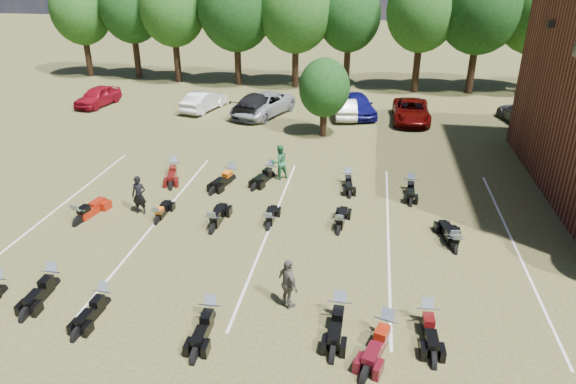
% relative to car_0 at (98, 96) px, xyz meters
% --- Properties ---
extents(ground, '(160.00, 160.00, 0.00)m').
position_rel_car_0_xyz_m(ground, '(19.79, -19.82, -0.73)').
color(ground, brown).
rests_on(ground, ground).
extents(car_0, '(2.35, 4.51, 1.47)m').
position_rel_car_0_xyz_m(car_0, '(0.00, 0.00, 0.00)').
color(car_0, maroon).
rests_on(car_0, ground).
extents(car_1, '(2.57, 4.64, 1.45)m').
position_rel_car_0_xyz_m(car_1, '(8.45, 0.04, -0.01)').
color(car_1, '#BDBCC1').
rests_on(car_1, ground).
extents(car_2, '(4.51, 6.25, 1.58)m').
position_rel_car_0_xyz_m(car_2, '(13.03, -0.56, 0.06)').
color(car_2, '#979B9F').
rests_on(car_2, ground).
extents(car_3, '(3.37, 5.84, 1.59)m').
position_rel_car_0_xyz_m(car_3, '(12.71, -0.39, 0.06)').
color(car_3, black).
rests_on(car_3, ground).
extents(car_4, '(3.32, 5.08, 1.61)m').
position_rel_car_0_xyz_m(car_4, '(19.77, 0.52, 0.07)').
color(car_4, '#0C0C58').
rests_on(car_4, ground).
extents(car_5, '(1.99, 4.35, 1.38)m').
position_rel_car_0_xyz_m(car_5, '(18.93, -0.06, -0.04)').
color(car_5, '#ADAEA9').
rests_on(car_5, ground).
extents(car_6, '(2.45, 5.31, 1.47)m').
position_rel_car_0_xyz_m(car_6, '(23.52, -0.28, 0.00)').
color(car_6, '#500604').
rests_on(car_6, ground).
extents(car_7, '(3.08, 5.22, 1.42)m').
position_rel_car_0_xyz_m(car_7, '(31.08, 0.35, -0.02)').
color(car_7, '#3B3C40').
rests_on(car_7, ground).
extents(person_black, '(0.67, 0.45, 1.79)m').
position_rel_car_0_xyz_m(person_black, '(10.81, -16.59, 0.16)').
color(person_black, black).
rests_on(person_black, ground).
extents(person_green, '(1.13, 1.11, 1.84)m').
position_rel_car_0_xyz_m(person_green, '(16.27, -11.66, 0.19)').
color(person_green, '#296F42').
rests_on(person_green, ground).
extents(person_grey, '(1.01, 1.06, 1.77)m').
position_rel_car_0_xyz_m(person_grey, '(18.44, -22.16, 0.15)').
color(person_grey, '#57524B').
rests_on(person_grey, ground).
extents(motorcycle_0, '(0.84, 2.37, 1.31)m').
position_rel_car_0_xyz_m(motorcycle_0, '(10.13, -22.43, -0.73)').
color(motorcycle_0, black).
rests_on(motorcycle_0, ground).
extents(motorcycle_1, '(0.98, 2.50, 1.36)m').
position_rel_car_0_xyz_m(motorcycle_1, '(8.58, -23.15, -0.73)').
color(motorcycle_1, black).
rests_on(motorcycle_1, ground).
extents(motorcycle_2, '(0.82, 2.20, 1.21)m').
position_rel_car_0_xyz_m(motorcycle_2, '(12.41, -23.15, -0.73)').
color(motorcycle_2, black).
rests_on(motorcycle_2, ground).
extents(motorcycle_3, '(0.79, 2.34, 1.30)m').
position_rel_car_0_xyz_m(motorcycle_3, '(16.14, -23.33, -0.73)').
color(motorcycle_3, black).
rests_on(motorcycle_3, ground).
extents(motorcycle_4, '(0.85, 2.47, 1.36)m').
position_rel_car_0_xyz_m(motorcycle_4, '(20.15, -22.55, -0.73)').
color(motorcycle_4, black).
rests_on(motorcycle_4, ground).
extents(motorcycle_5, '(0.85, 2.36, 1.30)m').
position_rel_car_0_xyz_m(motorcycle_5, '(22.88, -22.39, -0.73)').
color(motorcycle_5, black).
rests_on(motorcycle_5, ground).
extents(motorcycle_6, '(1.53, 2.64, 1.40)m').
position_rel_car_0_xyz_m(motorcycle_6, '(21.60, -23.24, -0.73)').
color(motorcycle_6, '#490A14').
rests_on(motorcycle_6, ground).
extents(motorcycle_7, '(1.23, 2.58, 1.38)m').
position_rel_car_0_xyz_m(motorcycle_7, '(8.55, -17.96, -0.73)').
color(motorcycle_7, maroon).
rests_on(motorcycle_7, ground).
extents(motorcycle_8, '(0.66, 2.01, 1.12)m').
position_rel_car_0_xyz_m(motorcycle_8, '(11.87, -17.29, -0.73)').
color(motorcycle_8, black).
rests_on(motorcycle_8, ground).
extents(motorcycle_9, '(0.81, 2.45, 1.36)m').
position_rel_car_0_xyz_m(motorcycle_9, '(14.48, -17.66, -0.73)').
color(motorcycle_9, black).
rests_on(motorcycle_9, ground).
extents(motorcycle_10, '(0.67, 2.04, 1.13)m').
position_rel_car_0_xyz_m(motorcycle_10, '(16.77, -17.04, -0.73)').
color(motorcycle_10, black).
rests_on(motorcycle_10, ground).
extents(motorcycle_11, '(0.88, 2.28, 1.25)m').
position_rel_car_0_xyz_m(motorcycle_11, '(19.73, -16.89, -0.73)').
color(motorcycle_11, black).
rests_on(motorcycle_11, ground).
extents(motorcycle_12, '(1.08, 2.32, 1.24)m').
position_rel_car_0_xyz_m(motorcycle_12, '(24.27, -17.47, -0.73)').
color(motorcycle_12, black).
rests_on(motorcycle_12, ground).
extents(motorcycle_13, '(0.69, 2.06, 1.14)m').
position_rel_car_0_xyz_m(motorcycle_13, '(24.37, -17.67, -0.73)').
color(motorcycle_13, black).
rests_on(motorcycle_13, ground).
extents(motorcycle_14, '(1.38, 2.55, 1.36)m').
position_rel_car_0_xyz_m(motorcycle_14, '(10.67, -12.08, -0.73)').
color(motorcycle_14, '#480A0A').
rests_on(motorcycle_14, ground).
extents(motorcycle_16, '(1.40, 2.46, 1.31)m').
position_rel_car_0_xyz_m(motorcycle_16, '(15.78, -11.62, -0.73)').
color(motorcycle_16, black).
rests_on(motorcycle_16, ground).
extents(motorcycle_17, '(1.39, 2.53, 1.34)m').
position_rel_car_0_xyz_m(motorcycle_17, '(13.86, -12.36, -0.73)').
color(motorcycle_17, black).
rests_on(motorcycle_17, ground).
extents(motorcycle_19, '(0.92, 2.17, 1.17)m').
position_rel_car_0_xyz_m(motorcycle_19, '(19.81, -11.81, -0.73)').
color(motorcycle_19, black).
rests_on(motorcycle_19, ground).
extents(motorcycle_20, '(0.78, 2.24, 1.23)m').
position_rel_car_0_xyz_m(motorcycle_20, '(22.90, -12.12, -0.73)').
color(motorcycle_20, black).
rests_on(motorcycle_20, ground).
extents(tree_line, '(56.00, 6.00, 9.79)m').
position_rel_car_0_xyz_m(tree_line, '(18.79, 9.18, 5.58)').
color(tree_line, black).
rests_on(tree_line, ground).
extents(young_tree_midfield, '(3.20, 3.20, 4.70)m').
position_rel_car_0_xyz_m(young_tree_midfield, '(17.79, -4.32, 2.36)').
color(young_tree_midfield, black).
rests_on(young_tree_midfield, ground).
extents(parking_lines, '(20.10, 14.00, 0.01)m').
position_rel_car_0_xyz_m(parking_lines, '(16.79, -16.82, -0.73)').
color(parking_lines, silver).
rests_on(parking_lines, ground).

